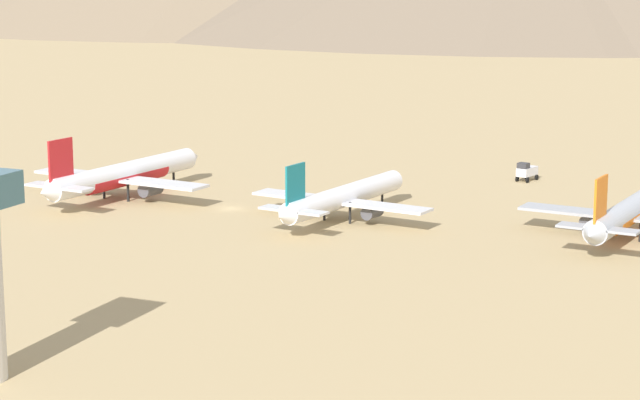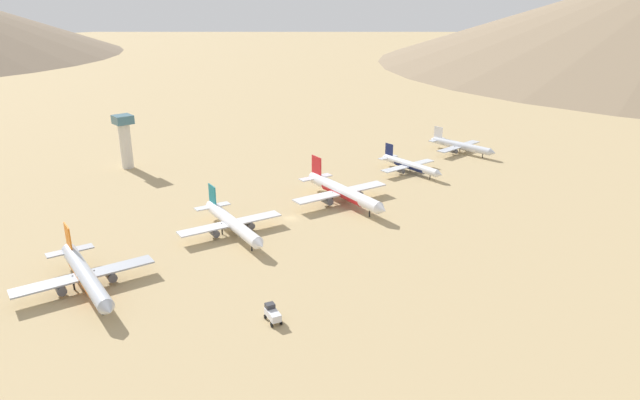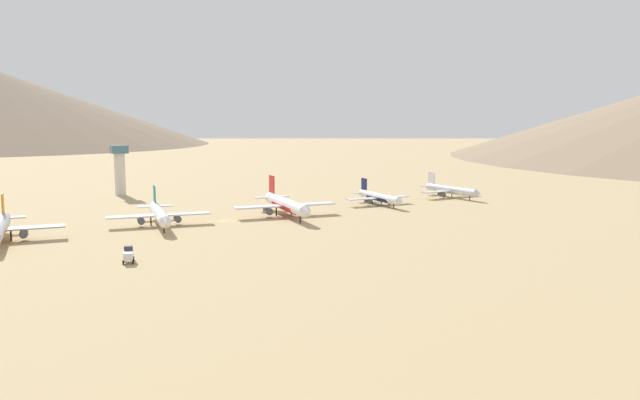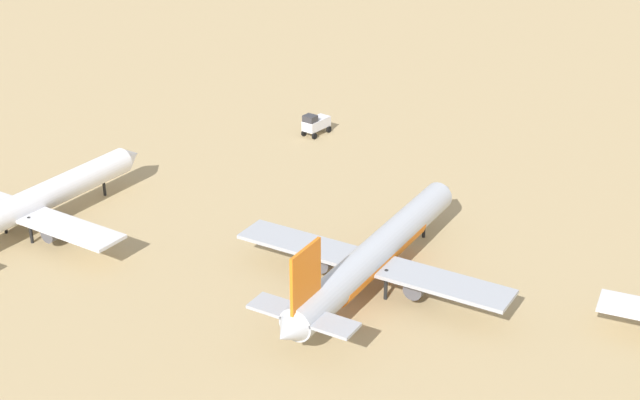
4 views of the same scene
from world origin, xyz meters
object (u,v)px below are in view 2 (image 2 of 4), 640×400
Objects in this scene: parked_jet_2 at (232,223)px; parked_jet_1 at (85,276)px; parked_jet_5 at (461,146)px; control_tower at (125,138)px; service_truck at (272,313)px; parked_jet_4 at (410,165)px; parked_jet_3 at (343,192)px.

parked_jet_1 is at bearing -82.29° from parked_jet_2.
control_tower is at bearing -121.04° from parked_jet_5.
parked_jet_5 reaches higher than service_truck.
parked_jet_2 is at bearing -2.82° from control_tower.
parked_jet_1 reaches higher than parked_jet_4.
parked_jet_2 is at bearing -91.82° from parked_jet_3.
parked_jet_3 is at bearing -78.70° from parked_jet_4.
parked_jet_2 is at bearing -84.33° from parked_jet_5.
parked_jet_4 is 0.96× the size of parked_jet_5.
control_tower reaches higher than parked_jet_4.
parked_jet_2 is at bearing 158.00° from service_truck.
control_tower is (-77.07, -128.09, 9.55)m from parked_jet_5.
parked_jet_1 is 1.27× the size of parked_jet_4.
parked_jet_4 is 124.48m from service_truck.
parked_jet_5 is at bearing 96.21° from parked_jet_1.
parked_jet_1 is 1.05× the size of parked_jet_2.
parked_jet_5 is (-13.17, 132.53, -0.61)m from parked_jet_2.
service_truck is at bearing -62.95° from parked_jet_4.
parked_jet_3 reaches higher than parked_jet_1.
service_truck is at bearing -67.84° from parked_jet_5.
service_truck is at bearing -9.86° from control_tower.
parked_jet_4 is at bearing 95.84° from parked_jet_1.
service_truck is at bearing 33.01° from parked_jet_1.
control_tower is (-90.24, 4.44, 8.94)m from parked_jet_2.
parked_jet_2 is 91.45m from parked_jet_4.
parked_jet_3 reaches higher than service_truck.
parked_jet_2 is 7.41× the size of service_truck.
parked_jet_4 is 6.12× the size of service_truck.
parked_jet_1 is at bearing -146.99° from service_truck.
service_truck is at bearing -53.87° from parked_jet_3.
parked_jet_3 is 46.81m from parked_jet_4.
parked_jet_5 is 164.43m from service_truck.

